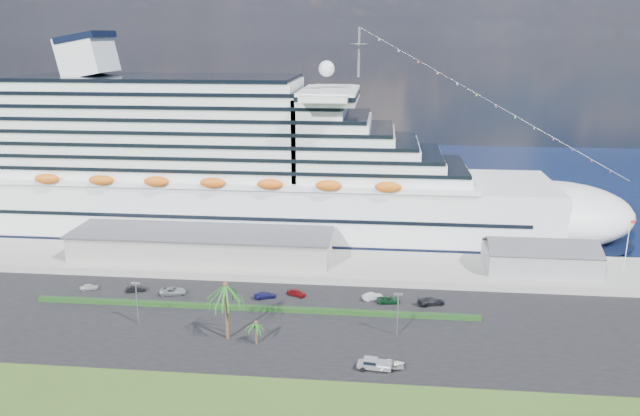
# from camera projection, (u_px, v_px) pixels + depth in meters

# --- Properties ---
(ground) EXTENTS (420.00, 420.00, 0.00)m
(ground) POSITION_uv_depth(u_px,v_px,m) (280.00, 353.00, 106.18)
(ground) COLOR #38531B
(ground) RESTS_ON ground
(asphalt_lot) EXTENTS (140.00, 38.00, 0.12)m
(asphalt_lot) POSITION_uv_depth(u_px,v_px,m) (289.00, 324.00, 116.70)
(asphalt_lot) COLOR black
(asphalt_lot) RESTS_ON ground
(wharf) EXTENTS (240.00, 20.00, 1.80)m
(wharf) POSITION_uv_depth(u_px,v_px,m) (308.00, 264.00, 144.25)
(wharf) COLOR gray
(wharf) RESTS_ON ground
(water) EXTENTS (420.00, 160.00, 0.02)m
(water) POSITION_uv_depth(u_px,v_px,m) (337.00, 180.00, 230.69)
(water) COLOR black
(water) RESTS_ON ground
(cruise_ship) EXTENTS (191.00, 38.00, 54.00)m
(cruise_ship) POSITION_uv_depth(u_px,v_px,m) (238.00, 173.00, 165.09)
(cruise_ship) COLOR silver
(cruise_ship) RESTS_ON ground
(terminal_building) EXTENTS (61.00, 15.00, 6.30)m
(terminal_building) POSITION_uv_depth(u_px,v_px,m) (202.00, 244.00, 145.60)
(terminal_building) COLOR gray
(terminal_building) RESTS_ON wharf
(port_shed) EXTENTS (24.00, 12.31, 7.37)m
(port_shed) POSITION_uv_depth(u_px,v_px,m) (540.00, 258.00, 138.18)
(port_shed) COLOR gray
(port_shed) RESTS_ON wharf
(flagpole) EXTENTS (1.08, 0.16, 12.00)m
(flagpole) POSITION_uv_depth(u_px,v_px,m) (627.00, 244.00, 135.36)
(flagpole) COLOR silver
(flagpole) RESTS_ON wharf
(hedge) EXTENTS (88.00, 1.10, 0.90)m
(hedge) POSITION_uv_depth(u_px,v_px,m) (253.00, 308.00, 122.14)
(hedge) COLOR black
(hedge) RESTS_ON asphalt_lot
(lamp_post_left) EXTENTS (1.60, 0.35, 8.27)m
(lamp_post_left) POSITION_uv_depth(u_px,v_px,m) (137.00, 298.00, 115.16)
(lamp_post_left) COLOR gray
(lamp_post_left) RESTS_ON asphalt_lot
(lamp_post_right) EXTENTS (1.60, 0.35, 8.27)m
(lamp_post_right) POSITION_uv_depth(u_px,v_px,m) (398.00, 309.00, 110.43)
(lamp_post_right) COLOR gray
(lamp_post_right) RESTS_ON asphalt_lot
(palm_tall) EXTENTS (8.82, 8.82, 11.13)m
(palm_tall) POSITION_uv_depth(u_px,v_px,m) (226.00, 291.00, 108.51)
(palm_tall) COLOR #47301E
(palm_tall) RESTS_ON ground
(palm_short) EXTENTS (3.53, 3.53, 4.56)m
(palm_short) POSITION_uv_depth(u_px,v_px,m) (256.00, 325.00, 108.03)
(palm_short) COLOR #47301E
(palm_short) RESTS_ON ground
(parked_car_0) EXTENTS (4.02, 2.53, 1.27)m
(parked_car_0) POSITION_uv_depth(u_px,v_px,m) (89.00, 287.00, 131.74)
(parked_car_0) COLOR #B6B6B8
(parked_car_0) RESTS_ON asphalt_lot
(parked_car_1) EXTENTS (4.27, 2.69, 1.33)m
(parked_car_1) POSITION_uv_depth(u_px,v_px,m) (136.00, 289.00, 130.83)
(parked_car_1) COLOR black
(parked_car_1) RESTS_ON asphalt_lot
(parked_car_2) EXTENTS (5.77, 3.54, 1.49)m
(parked_car_2) POSITION_uv_depth(u_px,v_px,m) (173.00, 291.00, 129.41)
(parked_car_2) COLOR gray
(parked_car_2) RESTS_ON asphalt_lot
(parked_car_3) EXTENTS (4.93, 3.48, 1.32)m
(parked_car_3) POSITION_uv_depth(u_px,v_px,m) (265.00, 295.00, 127.60)
(parked_car_3) COLOR #16164D
(parked_car_3) RESTS_ON asphalt_lot
(parked_car_4) EXTENTS (4.38, 3.07, 1.39)m
(parked_car_4) POSITION_uv_depth(u_px,v_px,m) (296.00, 293.00, 128.64)
(parked_car_4) COLOR maroon
(parked_car_4) RESTS_ON asphalt_lot
(parked_car_5) EXTENTS (4.56, 2.98, 1.42)m
(parked_car_5) POSITION_uv_depth(u_px,v_px,m) (373.00, 297.00, 126.83)
(parked_car_5) COLOR silver
(parked_car_5) RESTS_ON asphalt_lot
(parked_car_6) EXTENTS (4.89, 2.76, 1.29)m
(parked_car_6) POSITION_uv_depth(u_px,v_px,m) (388.00, 300.00, 125.37)
(parked_car_6) COLOR #0D371A
(parked_car_6) RESTS_ON asphalt_lot
(parked_car_7) EXTENTS (5.87, 3.80, 1.58)m
(parked_car_7) POSITION_uv_depth(u_px,v_px,m) (431.00, 301.00, 124.45)
(parked_car_7) COLOR black
(parked_car_7) RESTS_ON asphalt_lot
(pickup_truck) EXTENTS (5.65, 2.59, 1.93)m
(pickup_truck) POSITION_uv_depth(u_px,v_px,m) (374.00, 364.00, 100.34)
(pickup_truck) COLOR black
(pickup_truck) RESTS_ON asphalt_lot
(boat_trailer) EXTENTS (5.64, 3.87, 1.59)m
(boat_trailer) POSITION_uv_depth(u_px,v_px,m) (390.00, 364.00, 100.33)
(boat_trailer) COLOR gray
(boat_trailer) RESTS_ON asphalt_lot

